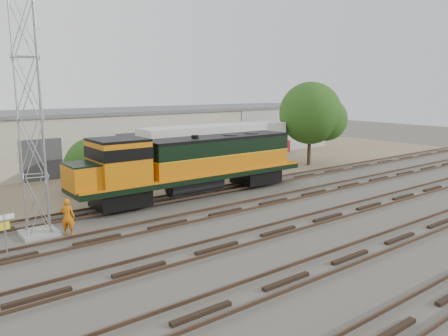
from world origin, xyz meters
TOP-DOWN VIEW (x-y plane):
  - ground at (0.00, 0.00)m, footprint 140.00×140.00m
  - dirt_strip at (0.00, 15.00)m, footprint 80.00×16.00m
  - tracks at (0.00, -3.00)m, footprint 80.00×20.40m
  - warehouse at (0.04, 22.98)m, footprint 58.40×10.40m
  - locomotive at (0.56, 6.00)m, footprint 17.34×3.04m
  - signal_tower at (-10.02, 4.25)m, footprint 1.74×1.74m
  - sign_post at (-12.06, 1.51)m, footprint 0.86×0.19m
  - worker at (-8.83, 3.25)m, footprint 0.85×0.79m
  - semi_trailer at (7.20, 11.60)m, footprint 14.01×2.99m
  - dumpster_blue at (17.25, 16.05)m, footprint 1.69×1.59m
  - dumpster_red at (20.87, 17.65)m, footprint 1.74×1.66m
  - tree_mid at (-3.96, 11.24)m, footprint 4.48×4.26m
  - tree_east at (16.95, 9.45)m, footprint 6.24×5.94m

SIDE VIEW (x-z plane):
  - ground at x=0.00m, z-range 0.00..0.00m
  - dirt_strip at x=0.00m, z-range 0.00..0.02m
  - tracks at x=0.00m, z-range -0.06..0.22m
  - dumpster_red at x=20.87m, z-range 0.00..1.40m
  - dumpster_blue at x=17.25m, z-range 0.00..1.50m
  - worker at x=-8.83m, z-range 0.00..1.95m
  - sign_post at x=-12.06m, z-range 0.42..2.53m
  - tree_mid at x=-3.96m, z-range -0.36..3.90m
  - locomotive at x=0.56m, z-range 0.31..4.47m
  - warehouse at x=0.04m, z-range 0.00..5.30m
  - semi_trailer at x=7.20m, z-range 0.56..4.86m
  - tree_east at x=16.95m, z-range 0.88..8.91m
  - signal_tower at x=-10.02m, z-range -0.15..11.65m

